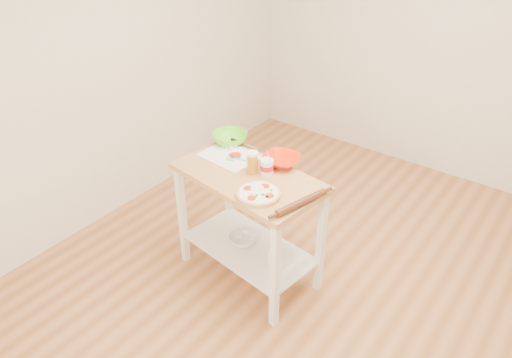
{
  "coord_description": "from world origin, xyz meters",
  "views": [
    {
      "loc": [
        1.3,
        -2.48,
        2.69
      ],
      "look_at": [
        -0.44,
        -0.14,
        0.87
      ],
      "focal_mm": 35.0,
      "sensor_mm": 36.0,
      "label": 1
    }
  ],
  "objects_px": {
    "knife": "(241,143)",
    "shelf_glass_bowl": "(243,239)",
    "cutting_board": "(230,156)",
    "pizza": "(259,194)",
    "green_bowl": "(230,138)",
    "orange_bowl": "(281,160)",
    "prep_island": "(249,206)",
    "shelf_bin": "(280,256)",
    "beer_pint": "(252,162)",
    "yogurt_tub": "(267,167)",
    "rolling_pin": "(301,203)",
    "spatula": "(236,159)"
  },
  "relations": [
    {
      "from": "yogurt_tub",
      "to": "prep_island",
      "type": "bearing_deg",
      "value": -136.96
    },
    {
      "from": "green_bowl",
      "to": "beer_pint",
      "type": "xyz_separation_m",
      "value": [
        0.4,
        -0.25,
        0.04
      ]
    },
    {
      "from": "yogurt_tub",
      "to": "shelf_bin",
      "type": "bearing_deg",
      "value": -25.69
    },
    {
      "from": "pizza",
      "to": "spatula",
      "type": "height_order",
      "value": "pizza"
    },
    {
      "from": "cutting_board",
      "to": "pizza",
      "type": "bearing_deg",
      "value": -27.16
    },
    {
      "from": "cutting_board",
      "to": "shelf_glass_bowl",
      "type": "xyz_separation_m",
      "value": [
        0.2,
        -0.11,
        -0.61
      ]
    },
    {
      "from": "orange_bowl",
      "to": "prep_island",
      "type": "bearing_deg",
      "value": -110.92
    },
    {
      "from": "green_bowl",
      "to": "prep_island",
      "type": "bearing_deg",
      "value": -35.88
    },
    {
      "from": "orange_bowl",
      "to": "spatula",
      "type": "bearing_deg",
      "value": -149.98
    },
    {
      "from": "shelf_glass_bowl",
      "to": "yogurt_tub",
      "type": "bearing_deg",
      "value": 24.46
    },
    {
      "from": "orange_bowl",
      "to": "pizza",
      "type": "bearing_deg",
      "value": -75.42
    },
    {
      "from": "green_bowl",
      "to": "orange_bowl",
      "type": "bearing_deg",
      "value": -3.45
    },
    {
      "from": "rolling_pin",
      "to": "spatula",
      "type": "bearing_deg",
      "value": 164.3
    },
    {
      "from": "yogurt_tub",
      "to": "rolling_pin",
      "type": "distance_m",
      "value": 0.44
    },
    {
      "from": "cutting_board",
      "to": "beer_pint",
      "type": "bearing_deg",
      "value": -12.72
    },
    {
      "from": "shelf_glass_bowl",
      "to": "pizza",
      "type": "bearing_deg",
      "value": -32.87
    },
    {
      "from": "knife",
      "to": "green_bowl",
      "type": "relative_size",
      "value": 1.03
    },
    {
      "from": "yogurt_tub",
      "to": "shelf_bin",
      "type": "xyz_separation_m",
      "value": [
        0.2,
        -0.09,
        -0.63
      ]
    },
    {
      "from": "cutting_board",
      "to": "knife",
      "type": "relative_size",
      "value": 1.55
    },
    {
      "from": "prep_island",
      "to": "shelf_bin",
      "type": "distance_m",
      "value": 0.43
    },
    {
      "from": "shelf_glass_bowl",
      "to": "green_bowl",
      "type": "bearing_deg",
      "value": 140.26
    },
    {
      "from": "pizza",
      "to": "cutting_board",
      "type": "xyz_separation_m",
      "value": [
        -0.47,
        0.29,
        -0.01
      ]
    },
    {
      "from": "yogurt_tub",
      "to": "rolling_pin",
      "type": "relative_size",
      "value": 0.49
    },
    {
      "from": "spatula",
      "to": "orange_bowl",
      "type": "height_order",
      "value": "orange_bowl"
    },
    {
      "from": "prep_island",
      "to": "knife",
      "type": "xyz_separation_m",
      "value": [
        -0.31,
        0.31,
        0.28
      ]
    },
    {
      "from": "prep_island",
      "to": "cutting_board",
      "type": "height_order",
      "value": "cutting_board"
    },
    {
      "from": "spatula",
      "to": "rolling_pin",
      "type": "distance_m",
      "value": 0.7
    },
    {
      "from": "spatula",
      "to": "rolling_pin",
      "type": "height_order",
      "value": "rolling_pin"
    },
    {
      "from": "orange_bowl",
      "to": "shelf_glass_bowl",
      "type": "relative_size",
      "value": 1.21
    },
    {
      "from": "shelf_bin",
      "to": "shelf_glass_bowl",
      "type": "bearing_deg",
      "value": 176.67
    },
    {
      "from": "prep_island",
      "to": "yogurt_tub",
      "type": "xyz_separation_m",
      "value": [
        0.09,
        0.09,
        0.31
      ]
    },
    {
      "from": "beer_pint",
      "to": "shelf_bin",
      "type": "distance_m",
      "value": 0.72
    },
    {
      "from": "knife",
      "to": "beer_pint",
      "type": "bearing_deg",
      "value": -36.89
    },
    {
      "from": "rolling_pin",
      "to": "shelf_bin",
      "type": "xyz_separation_m",
      "value": [
        -0.2,
        0.09,
        -0.6
      ]
    },
    {
      "from": "yogurt_tub",
      "to": "orange_bowl",
      "type": "bearing_deg",
      "value": 88.24
    },
    {
      "from": "beer_pint",
      "to": "pizza",
      "type": "bearing_deg",
      "value": -45.22
    },
    {
      "from": "orange_bowl",
      "to": "rolling_pin",
      "type": "relative_size",
      "value": 0.65
    },
    {
      "from": "orange_bowl",
      "to": "green_bowl",
      "type": "xyz_separation_m",
      "value": [
        -0.5,
        0.03,
        0.01
      ]
    },
    {
      "from": "cutting_board",
      "to": "shelf_bin",
      "type": "distance_m",
      "value": 0.81
    },
    {
      "from": "yogurt_tub",
      "to": "shelf_bin",
      "type": "height_order",
      "value": "yogurt_tub"
    },
    {
      "from": "pizza",
      "to": "shelf_glass_bowl",
      "type": "bearing_deg",
      "value": 147.13
    },
    {
      "from": "knife",
      "to": "pizza",
      "type": "bearing_deg",
      "value": -38.59
    },
    {
      "from": "prep_island",
      "to": "cutting_board",
      "type": "bearing_deg",
      "value": 155.01
    },
    {
      "from": "prep_island",
      "to": "orange_bowl",
      "type": "height_order",
      "value": "orange_bowl"
    },
    {
      "from": "orange_bowl",
      "to": "cutting_board",
      "type": "bearing_deg",
      "value": -159.72
    },
    {
      "from": "prep_island",
      "to": "beer_pint",
      "type": "bearing_deg",
      "value": 85.81
    },
    {
      "from": "knife",
      "to": "shelf_glass_bowl",
      "type": "bearing_deg",
      "value": -47.05
    },
    {
      "from": "pizza",
      "to": "rolling_pin",
      "type": "relative_size",
      "value": 0.73
    },
    {
      "from": "prep_island",
      "to": "knife",
      "type": "relative_size",
      "value": 4.12
    },
    {
      "from": "rolling_pin",
      "to": "shelf_bin",
      "type": "relative_size",
      "value": 3.09
    }
  ]
}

